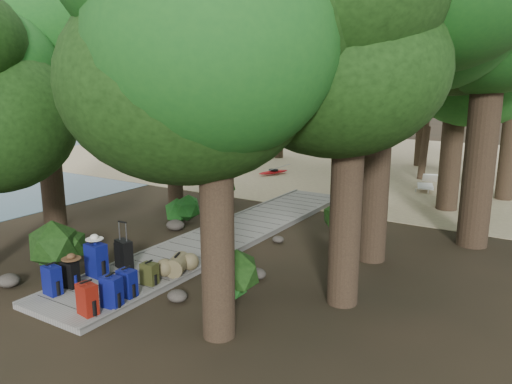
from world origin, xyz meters
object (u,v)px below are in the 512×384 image
Objects in this scene: backpack_left_a at (52,279)px; kayak at (273,171)px; backpack_right_b at (111,290)px; duffel_right_khaki at (178,265)px; backpack_right_c at (127,282)px; sun_lounger at (426,183)px; suitcase_on_boardwalk at (124,254)px; backpack_right_d at (149,273)px; backpack_left_c at (96,258)px; backpack_left_b at (70,273)px; backpack_right_a at (87,298)px; lone_suitcase_on_sand at (338,182)px.

backpack_left_a is 0.21× the size of kayak.
duffel_right_khaki is at bearing 82.86° from backpack_right_b.
backpack_right_c reaches higher than duffel_right_khaki.
sun_lounger is (2.51, 12.19, -0.02)m from duffel_right_khaki.
suitcase_on_boardwalk is at bearing 121.70° from backpack_right_b.
suitcase_on_boardwalk is 13.16m from sun_lounger.
backpack_left_a is 1.95m from backpack_right_d.
kayak is at bearing 88.21° from duffel_right_khaki.
backpack_left_c reaches higher than backpack_right_b.
duffel_right_khaki is at bearing -117.24° from sun_lounger.
backpack_right_b reaches higher than kayak.
backpack_right_d is 0.81× the size of duffel_right_khaki.
backpack_left_c is at bearing 84.38° from backpack_left_b.
backpack_left_c is at bearing 162.74° from backpack_right_c.
sun_lounger is at bearing 72.04° from backpack_right_b.
backpack_left_c reaches higher than suitcase_on_boardwalk.
backpack_left_b is at bearing 93.27° from backpack_left_a.
backpack_left_c is (-0.00, 1.15, 0.08)m from backpack_left_a.
backpack_left_c reaches higher than backpack_right_d.
lone_suitcase_on_sand is at bearing 100.32° from backpack_right_a.
suitcase_on_boardwalk reaches higher than backpack_left_a.
backpack_right_a is 0.48m from backpack_right_b.
backpack_right_a reaches higher than backpack_left_b.
backpack_left_a is 1.30× the size of backpack_right_d.
backpack_left_b reaches higher than sun_lounger.
backpack_right_c is at bearing -90.18° from backpack_right_d.
backpack_right_b is at bearing -105.98° from lone_suitcase_on_sand.
backpack_right_b is 1.06× the size of duffel_right_khaki.
sun_lounger is at bearing 88.60° from backpack_right_a.
lone_suitcase_on_sand reaches higher than duffel_right_khaki.
kayak is at bearing 95.82° from backpack_left_b.
backpack_right_d is (-0.05, 0.69, -0.05)m from backpack_right_c.
duffel_right_khaki is (0.13, 0.77, -0.05)m from backpack_right_d.
backpack_right_b is at bearing -111.12° from duffel_right_khaki.
backpack_right_d is at bearing 31.16° from backpack_left_b.
lone_suitcase_on_sand is (-0.33, 10.98, 0.00)m from backpack_right_d.
backpack_right_a is 2.43m from duffel_right_khaki.
suitcase_on_boardwalk reaches higher than duffel_right_khaki.
backpack_right_c is at bearing 32.38° from backpack_left_a.
backpack_left_c is at bearing -91.27° from suitcase_on_boardwalk.
backpack_right_c is at bearing 94.03° from backpack_right_b.
lone_suitcase_on_sand is at bearing 87.35° from backpack_right_d.
backpack_right_a is 1.65m from backpack_right_d.
lone_suitcase_on_sand reaches higher than kayak.
backpack_right_a is 2.30m from suitcase_on_boardwalk.
suitcase_on_boardwalk is (-1.17, 1.04, 0.03)m from backpack_right_c.
backpack_right_d is (-0.01, 1.65, -0.07)m from backpack_right_a.
lone_suitcase_on_sand is at bearing 84.26° from backpack_right_b.
duffel_right_khaki is (1.44, 2.21, -0.12)m from backpack_left_a.
backpack_left_c reaches higher than sun_lounger.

